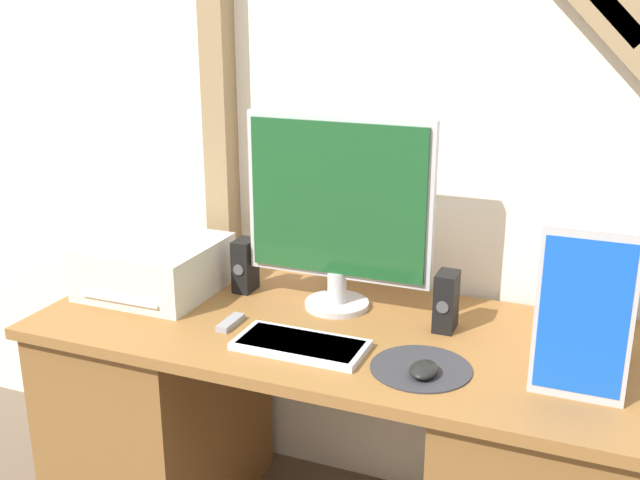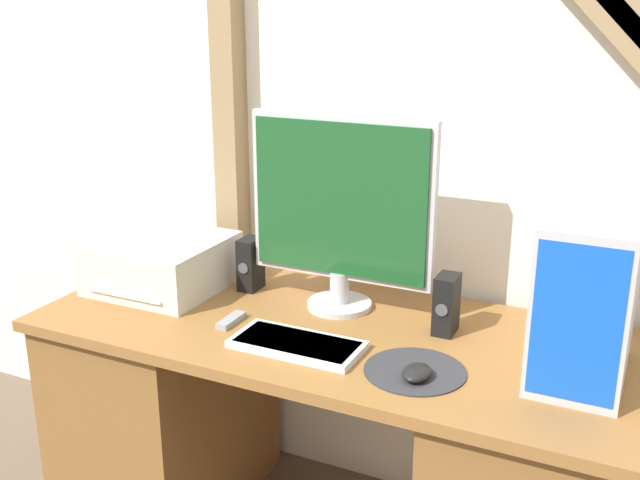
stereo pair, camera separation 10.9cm
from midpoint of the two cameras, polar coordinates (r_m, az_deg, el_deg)
wall_back at (r=2.17m, az=3.30°, el=13.66°), size 6.40×0.13×2.70m
desk at (r=2.14m, az=-0.64°, el=-14.88°), size 1.57×0.68×0.70m
monitor at (r=2.00m, az=-0.18°, el=2.56°), size 0.52×0.18×0.53m
keyboard at (r=1.85m, az=-3.18°, el=-7.99°), size 0.32×0.15×0.02m
mousepad at (r=1.77m, az=5.93°, el=-9.70°), size 0.24×0.24×0.00m
mouse at (r=1.73m, az=6.09°, el=-9.82°), size 0.06×0.09×0.03m
computer_tower at (r=1.77m, az=18.11°, el=-3.76°), size 0.20×0.33×0.38m
printer at (r=2.25m, az=-13.88°, el=-1.99°), size 0.36×0.35×0.15m
speaker_left at (r=2.20m, az=-7.15°, el=-1.95°), size 0.05×0.08×0.16m
speaker_right at (r=1.94m, az=8.01°, el=-4.67°), size 0.05×0.08×0.16m
remote_control at (r=2.00m, az=-8.40°, el=-6.26°), size 0.03×0.10×0.02m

